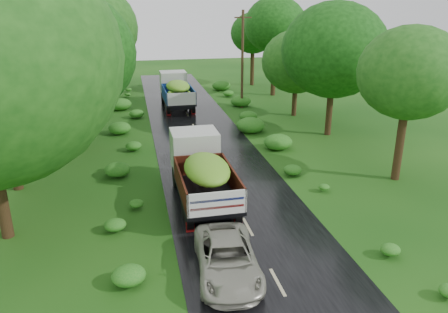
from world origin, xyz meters
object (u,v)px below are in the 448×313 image
object	(u,v)px
car	(227,258)
utility_pole	(242,59)
truck_near	(201,168)
truck_far	(176,89)

from	to	relation	value
car	utility_pole	size ratio (longest dim) A/B	0.54
utility_pole	car	bearing A→B (deg)	-97.61
truck_near	truck_far	distance (m)	19.66
truck_near	car	size ratio (longest dim) A/B	1.51
car	truck_near	bearing A→B (deg)	93.49
truck_far	truck_near	bearing A→B (deg)	-93.37
truck_far	car	distance (m)	26.02
truck_near	car	world-z (taller)	truck_near
car	truck_far	bearing A→B (deg)	92.39
truck_near	utility_pole	bearing A→B (deg)	69.45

